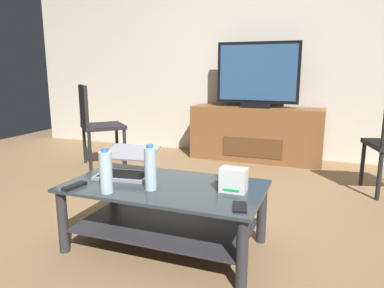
# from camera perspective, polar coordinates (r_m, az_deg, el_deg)

# --- Properties ---
(ground_plane) EXTENTS (7.68, 7.68, 0.00)m
(ground_plane) POSITION_cam_1_polar(r_m,az_deg,el_deg) (2.60, -1.64, -12.83)
(ground_plane) COLOR olive
(back_wall) EXTENTS (6.40, 0.12, 2.80)m
(back_wall) POSITION_cam_1_polar(r_m,az_deg,el_deg) (4.64, 9.86, 15.62)
(back_wall) COLOR beige
(back_wall) RESTS_ON ground
(coffee_table) EXTENTS (1.18, 0.65, 0.40)m
(coffee_table) POSITION_cam_1_polar(r_m,az_deg,el_deg) (2.21, -4.35, -9.58)
(coffee_table) COLOR #2D383D
(coffee_table) RESTS_ON ground
(media_cabinet) EXTENTS (1.54, 0.41, 0.64)m
(media_cabinet) POSITION_cam_1_polar(r_m,az_deg,el_deg) (4.36, 10.12, 1.60)
(media_cabinet) COLOR brown
(media_cabinet) RESTS_ON ground
(television) EXTENTS (0.95, 0.20, 0.75)m
(television) POSITION_cam_1_polar(r_m,az_deg,el_deg) (4.27, 10.41, 10.60)
(television) COLOR black
(television) RESTS_ON media_cabinet
(side_chair) EXTENTS (0.62, 0.62, 0.91)m
(side_chair) POSITION_cam_1_polar(r_m,az_deg,el_deg) (4.14, -15.13, 3.55)
(side_chair) COLOR black
(side_chair) RESTS_ON ground
(laptop) EXTENTS (0.39, 0.41, 0.16)m
(laptop) POSITION_cam_1_polar(r_m,az_deg,el_deg) (2.39, -10.29, -3.42)
(laptop) COLOR gray
(laptop) RESTS_ON coffee_table
(router_box) EXTENTS (0.15, 0.09, 0.14)m
(router_box) POSITION_cam_1_polar(r_m,az_deg,el_deg) (2.04, 6.62, -5.71)
(router_box) COLOR white
(router_box) RESTS_ON coffee_table
(water_bottle_near) EXTENTS (0.07, 0.07, 0.25)m
(water_bottle_near) POSITION_cam_1_polar(r_m,az_deg,el_deg) (2.05, -13.56, -4.34)
(water_bottle_near) COLOR silver
(water_bottle_near) RESTS_ON coffee_table
(water_bottle_far) EXTENTS (0.07, 0.07, 0.27)m
(water_bottle_far) POSITION_cam_1_polar(r_m,az_deg,el_deg) (2.06, -6.66, -3.88)
(water_bottle_far) COLOR silver
(water_bottle_far) RESTS_ON coffee_table
(cell_phone) EXTENTS (0.10, 0.15, 0.01)m
(cell_phone) POSITION_cam_1_polar(r_m,az_deg,el_deg) (1.83, 7.62, -9.90)
(cell_phone) COLOR black
(cell_phone) RESTS_ON coffee_table
(tv_remote) EXTENTS (0.07, 0.16, 0.02)m
(tv_remote) POSITION_cam_1_polar(r_m,az_deg,el_deg) (2.21, -18.21, -6.39)
(tv_remote) COLOR black
(tv_remote) RESTS_ON coffee_table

